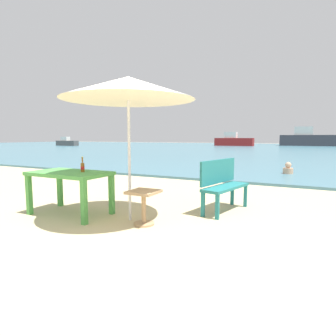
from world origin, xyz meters
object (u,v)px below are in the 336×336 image
(beer_bottle_amber, at_px, (83,167))
(boat_tanker, at_px, (308,139))
(picnic_table_green, at_px, (70,178))
(boat_barge, at_px, (234,141))
(swimmer_person, at_px, (288,169))
(boat_cargo_ship, at_px, (67,142))
(side_table_wood, at_px, (144,202))
(bench_teal_center, at_px, (223,182))
(patio_umbrella, at_px, (128,89))

(beer_bottle_amber, height_order, boat_tanker, boat_tanker)
(picnic_table_green, xyz_separation_m, boat_barge, (-6.33, 37.47, 0.15))
(picnic_table_green, bearing_deg, boat_tanker, 85.46)
(swimmer_person, bearing_deg, boat_cargo_ship, 148.13)
(swimmer_person, xyz_separation_m, boat_cargo_ship, (-31.54, 19.61, 0.32))
(side_table_wood, xyz_separation_m, boat_barge, (-7.80, 37.39, 0.45))
(boat_cargo_ship, bearing_deg, beer_bottle_amber, -42.84)
(beer_bottle_amber, distance_m, boat_tanker, 42.18)
(bench_teal_center, bearing_deg, boat_tanker, 88.56)
(side_table_wood, height_order, bench_teal_center, bench_teal_center)
(side_table_wood, bearing_deg, beer_bottle_amber, 179.38)
(patio_umbrella, relative_size, swimmer_person, 5.61)
(boat_cargo_ship, bearing_deg, boat_barge, 25.95)
(side_table_wood, relative_size, boat_tanker, 0.07)
(beer_bottle_amber, height_order, patio_umbrella, patio_umbrella)
(patio_umbrella, bearing_deg, swimmer_person, 74.39)
(swimmer_person, distance_m, boat_barge, 31.82)
(picnic_table_green, height_order, patio_umbrella, patio_umbrella)
(picnic_table_green, xyz_separation_m, swimmer_person, (3.08, 7.08, -0.41))
(picnic_table_green, height_order, boat_barge, boat_barge)
(boat_tanker, relative_size, boat_barge, 1.39)
(beer_bottle_amber, height_order, side_table_wood, beer_bottle_amber)
(picnic_table_green, height_order, beer_bottle_amber, beer_bottle_amber)
(patio_umbrella, distance_m, side_table_wood, 1.80)
(boat_barge, bearing_deg, swimmer_person, -72.79)
(boat_tanker, relative_size, boat_cargo_ship, 2.11)
(picnic_table_green, distance_m, boat_cargo_ship, 39.02)
(side_table_wood, xyz_separation_m, swimmer_person, (1.61, 7.01, -0.11))
(side_table_wood, relative_size, boat_barge, 0.10)
(picnic_table_green, bearing_deg, swimmer_person, 66.50)
(boat_tanker, height_order, boat_cargo_ship, boat_tanker)
(patio_umbrella, relative_size, boat_tanker, 0.30)
(beer_bottle_amber, bearing_deg, bench_teal_center, 32.75)
(boat_cargo_ship, bearing_deg, picnic_table_green, -43.16)
(beer_bottle_amber, relative_size, side_table_wood, 0.49)
(picnic_table_green, xyz_separation_m, bench_teal_center, (2.33, 1.44, -0.11))
(beer_bottle_amber, bearing_deg, swimmer_person, 67.78)
(boat_tanker, xyz_separation_m, boat_barge, (-9.68, -4.68, -0.28))
(side_table_wood, distance_m, boat_barge, 38.20)
(bench_teal_center, bearing_deg, boat_barge, 103.51)
(boat_tanker, bearing_deg, side_table_wood, -92.55)
(picnic_table_green, bearing_deg, boat_cargo_ship, 136.84)
(beer_bottle_amber, relative_size, bench_teal_center, 0.21)
(swimmer_person, relative_size, boat_tanker, 0.05)
(picnic_table_green, relative_size, boat_barge, 0.25)
(side_table_wood, height_order, boat_barge, boat_barge)
(beer_bottle_amber, distance_m, patio_umbrella, 1.57)
(bench_teal_center, bearing_deg, patio_umbrella, -132.82)
(bench_teal_center, bearing_deg, boat_cargo_ship, 140.65)
(side_table_wood, relative_size, boat_cargo_ship, 0.15)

